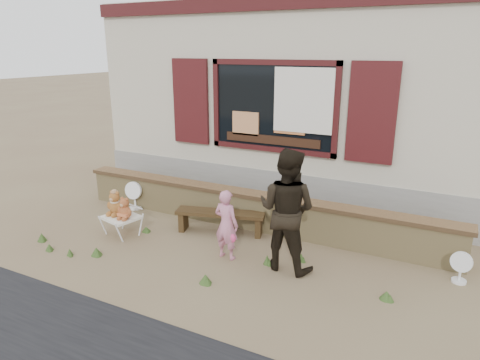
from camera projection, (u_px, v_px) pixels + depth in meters
The scene contains 12 objects.
ground at pixel (223, 249), 6.87m from camera, with size 80.00×80.00×0.00m, color brown.
shopfront at pixel (314, 96), 10.11m from camera, with size 8.04×5.13×4.00m.
brick_wall at pixel (250, 209), 7.62m from camera, with size 7.10×0.36×0.67m.
bench at pixel (220, 217), 7.41m from camera, with size 1.58×0.73×0.40m.
folding_chair at pixel (121, 218), 7.31m from camera, with size 0.66×0.62×0.35m.
teddy_bear_left at pixel (115, 202), 7.32m from camera, with size 0.32×0.28×0.43m, color brown, non-canonical shape.
teddy_bear_right at pixel (125, 208), 7.15m from camera, with size 0.28×0.24×0.38m, color brown, non-canonical shape.
child at pixel (226, 225), 6.44m from camera, with size 0.40×0.26×1.09m, color pink.
adult at pixel (287, 210), 6.06m from camera, with size 0.87×0.68×1.79m, color black.
fan_left at pixel (135, 195), 8.52m from camera, with size 0.36×0.24×0.57m.
fan_right at pixel (461, 267), 5.84m from camera, with size 0.30×0.20×0.46m.
grass_tufts at pixel (171, 257), 6.47m from camera, with size 5.60×1.59×0.15m.
Camera 1 is at (3.05, -5.44, 3.09)m, focal length 32.00 mm.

